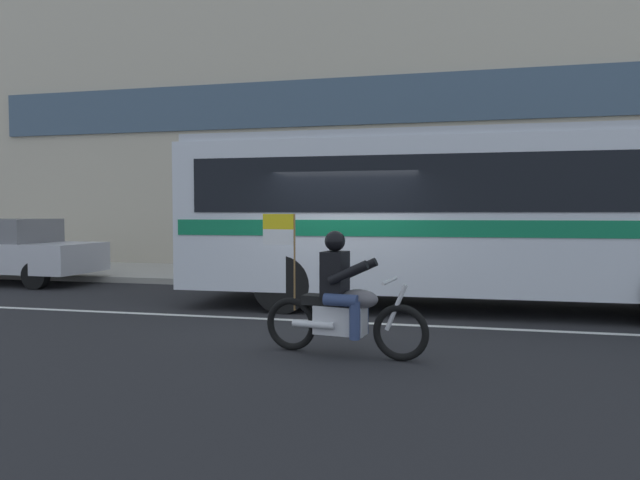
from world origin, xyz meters
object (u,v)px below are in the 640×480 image
(transit_bus, at_px, (474,208))
(parked_sedan_curbside, at_px, (10,250))
(fire_hydrant, at_px, (361,266))
(motorcycle_with_rider, at_px, (342,302))

(transit_bus, xyz_separation_m, parked_sedan_curbside, (-11.33, 1.39, -1.03))
(parked_sedan_curbside, relative_size, fire_hydrant, 6.07)
(fire_hydrant, bearing_deg, transit_bus, -45.96)
(transit_bus, relative_size, motorcycle_with_rider, 4.98)
(motorcycle_with_rider, xyz_separation_m, fire_hydrant, (-0.69, 6.41, -0.15))
(transit_bus, relative_size, parked_sedan_curbside, 2.38)
(transit_bus, bearing_deg, motorcycle_with_rider, -114.78)
(parked_sedan_curbside, xyz_separation_m, fire_hydrant, (8.87, 1.16, -0.33))
(transit_bus, height_order, motorcycle_with_rider, transit_bus)
(transit_bus, xyz_separation_m, fire_hydrant, (-2.47, 2.55, -1.36))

